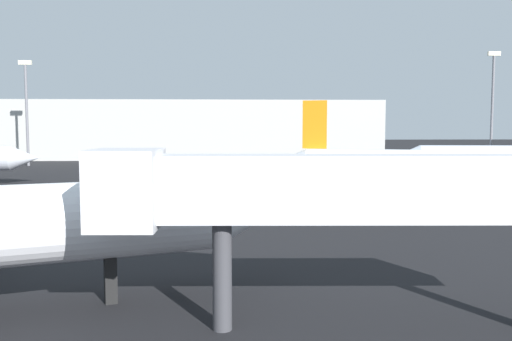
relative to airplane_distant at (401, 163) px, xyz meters
name	(u,v)px	position (x,y,z in m)	size (l,w,h in m)	color
airplane_distant	(401,163)	(0.00, 0.00, 0.00)	(27.41, 25.20, 10.36)	silver
airplane_far_right	(476,153)	(26.70, 38.85, -0.80)	(26.13, 18.82, 8.23)	#B2BCCC
jet_bridge	(323,192)	(-15.44, -38.65, 1.60)	(18.33, 3.00, 6.58)	silver
light_mast_left	(27,107)	(-56.95, 46.13, 7.74)	(2.40, 0.50, 19.81)	slate
light_mast_right	(492,102)	(31.83, 43.58, 8.72)	(2.40, 0.50, 21.73)	slate
terminal_building	(193,130)	(-27.33, 71.90, 3.25)	(86.74, 22.81, 13.36)	#B7B7B2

